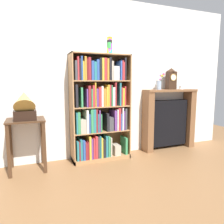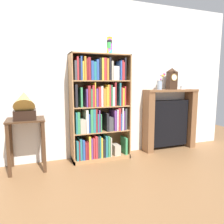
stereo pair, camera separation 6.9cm
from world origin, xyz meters
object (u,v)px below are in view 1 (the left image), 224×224
(gramophone, at_px, (25,106))
(bookshelf, at_px, (99,110))
(fireplace_mantel, at_px, (168,120))
(cup_stack, at_px, (110,46))
(side_table_left, at_px, (26,134))
(flower_vase, at_px, (160,83))
(mantel_clock, at_px, (171,79))
(teacup_with_saucer, at_px, (181,88))

(gramophone, bearing_deg, bookshelf, 5.00)
(fireplace_mantel, bearing_deg, gramophone, -176.05)
(bookshelf, height_order, fireplace_mantel, bookshelf)
(bookshelf, bearing_deg, cup_stack, -7.54)
(side_table_left, relative_size, gramophone, 1.57)
(flower_vase, bearing_deg, mantel_clock, 0.95)
(bookshelf, xyz_separation_m, side_table_left, (-1.10, -0.04, -0.27))
(flower_vase, bearing_deg, teacup_with_saucer, 0.75)
(cup_stack, relative_size, teacup_with_saucer, 2.09)
(cup_stack, bearing_deg, mantel_clock, 3.49)
(cup_stack, bearing_deg, gramophone, -176.68)
(gramophone, relative_size, teacup_with_saucer, 3.85)
(bookshelf, bearing_deg, mantel_clock, 2.15)
(fireplace_mantel, bearing_deg, cup_stack, -175.40)
(side_table_left, distance_m, teacup_with_saucer, 2.81)
(flower_vase, bearing_deg, fireplace_mantel, 6.52)
(fireplace_mantel, distance_m, flower_vase, 0.73)
(bookshelf, height_order, side_table_left, bookshelf)
(fireplace_mantel, xyz_separation_m, mantel_clock, (0.01, -0.02, 0.76))
(fireplace_mantel, height_order, teacup_with_saucer, teacup_with_saucer)
(bookshelf, xyz_separation_m, gramophone, (-1.10, -0.10, 0.13))
(cup_stack, xyz_separation_m, fireplace_mantel, (1.23, 0.10, -1.27))
(bookshelf, bearing_deg, flower_vase, 2.40)
(cup_stack, distance_m, flower_vase, 1.15)
(mantel_clock, height_order, flower_vase, mantel_clock)
(side_table_left, bearing_deg, fireplace_mantel, 2.67)
(fireplace_mantel, bearing_deg, bookshelf, -176.89)
(bookshelf, xyz_separation_m, teacup_with_saucer, (1.64, 0.05, 0.34))
(side_table_left, distance_m, fireplace_mantel, 2.50)
(fireplace_mantel, xyz_separation_m, teacup_with_saucer, (0.24, -0.02, 0.60))
(cup_stack, xyz_separation_m, gramophone, (-1.27, -0.07, -0.88))
(bookshelf, height_order, flower_vase, bookshelf)
(teacup_with_saucer, bearing_deg, cup_stack, -176.98)
(mantel_clock, bearing_deg, side_table_left, -177.87)
(side_table_left, height_order, mantel_clock, mantel_clock)
(bookshelf, relative_size, mantel_clock, 4.37)
(side_table_left, distance_m, flower_vase, 2.36)
(gramophone, relative_size, fireplace_mantel, 0.42)
(mantel_clock, bearing_deg, fireplace_mantel, 105.76)
(cup_stack, distance_m, gramophone, 1.54)
(bookshelf, distance_m, fireplace_mantel, 1.42)
(gramophone, height_order, flower_vase, flower_vase)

